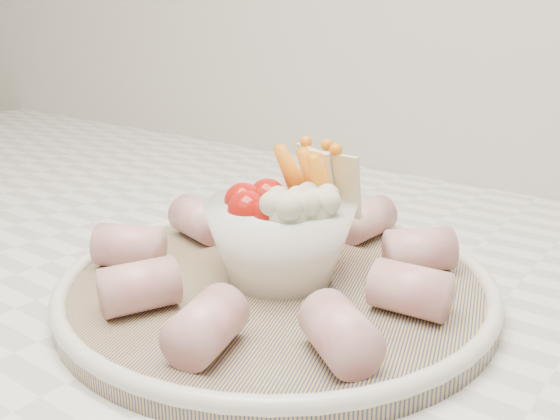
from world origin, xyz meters
The scene contains 3 objects.
serving_platter centered at (-0.03, 1.36, 0.93)m, with size 0.41×0.41×0.02m.
veggie_bowl centered at (-0.02, 1.36, 0.97)m, with size 0.11×0.11×0.10m.
cured_meat_rolls centered at (-0.03, 1.36, 0.95)m, with size 0.27×0.28×0.03m.
Camera 1 is at (0.24, 1.01, 1.13)m, focal length 40.00 mm.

